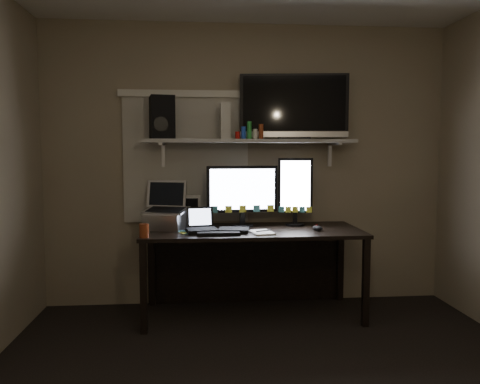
{
  "coord_description": "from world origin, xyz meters",
  "views": [
    {
      "loc": [
        -0.44,
        -2.4,
        1.37
      ],
      "look_at": [
        -0.12,
        1.25,
        1.06
      ],
      "focal_mm": 35.0,
      "sensor_mm": 36.0,
      "label": 1
    }
  ],
  "objects": [
    {
      "name": "file_sorter",
      "position": [
        -0.54,
        1.72,
        0.86
      ],
      "size": [
        0.22,
        0.14,
        0.25
      ],
      "primitive_type": "cube",
      "rotation": [
        0.0,
        0.0,
        -0.29
      ],
      "color": "black",
      "rests_on": "desk"
    },
    {
      "name": "monitor_landscape",
      "position": [
        -0.07,
        1.58,
        1.0
      ],
      "size": [
        0.62,
        0.12,
        0.54
      ],
      "primitive_type": "cube",
      "rotation": [
        0.0,
        0.0,
        0.09
      ],
      "color": "black",
      "rests_on": "desk"
    },
    {
      "name": "wall_shelf",
      "position": [
        0.0,
        1.62,
        1.46
      ],
      "size": [
        1.8,
        0.35,
        0.03
      ],
      "primitive_type": "cube",
      "color": "#9F9F9B",
      "rests_on": "back_wall"
    },
    {
      "name": "cup",
      "position": [
        -0.85,
        1.13,
        0.78
      ],
      "size": [
        0.08,
        0.08,
        0.1
      ],
      "primitive_type": "cylinder",
      "rotation": [
        0.0,
        0.0,
        -0.1
      ],
      "color": "maroon",
      "rests_on": "desk"
    },
    {
      "name": "back_wall",
      "position": [
        0.0,
        1.8,
        1.25
      ],
      "size": [
        3.6,
        0.0,
        3.6
      ],
      "primitive_type": "plane",
      "rotation": [
        1.57,
        0.0,
        0.0
      ],
      "color": "#796B57",
      "rests_on": "floor"
    },
    {
      "name": "speaker",
      "position": [
        -0.74,
        1.62,
        1.66
      ],
      "size": [
        0.24,
        0.27,
        0.36
      ],
      "primitive_type": "cube",
      "rotation": [
        0.0,
        0.0,
        0.18
      ],
      "color": "black",
      "rests_on": "wall_shelf"
    },
    {
      "name": "desk",
      "position": [
        0.0,
        1.55,
        0.55
      ],
      "size": [
        1.8,
        0.75,
        0.73
      ],
      "color": "black",
      "rests_on": "floor"
    },
    {
      "name": "monitor_portrait",
      "position": [
        0.4,
        1.6,
        1.03
      ],
      "size": [
        0.3,
        0.1,
        0.6
      ],
      "primitive_type": "cube",
      "rotation": [
        0.0,
        0.0,
        -0.14
      ],
      "color": "black",
      "rests_on": "desk"
    },
    {
      "name": "keyboard",
      "position": [
        -0.29,
        1.3,
        0.75
      ],
      "size": [
        0.51,
        0.2,
        0.03
      ],
      "primitive_type": "cube",
      "rotation": [
        0.0,
        0.0,
        0.0
      ],
      "color": "black",
      "rests_on": "desk"
    },
    {
      "name": "tablet",
      "position": [
        -0.43,
        1.45,
        0.82
      ],
      "size": [
        0.23,
        0.12,
        0.19
      ],
      "primitive_type": "cube",
      "rotation": [
        0.0,
        0.0,
        0.16
      ],
      "color": "black",
      "rests_on": "desk"
    },
    {
      "name": "window_blinds",
      "position": [
        -0.55,
        1.79,
        1.3
      ],
      "size": [
        1.1,
        0.02,
        1.1
      ],
      "primitive_type": "cube",
      "color": "#B2AFA0",
      "rests_on": "back_wall"
    },
    {
      "name": "bottles",
      "position": [
        -0.01,
        1.56,
        1.56
      ],
      "size": [
        0.25,
        0.09,
        0.16
      ],
      "primitive_type": null,
      "rotation": [
        0.0,
        0.0,
        0.13
      ],
      "color": "#A50F0C",
      "rests_on": "wall_shelf"
    },
    {
      "name": "game_console",
      "position": [
        -0.21,
        1.6,
        1.63
      ],
      "size": [
        0.08,
        0.25,
        0.3
      ],
      "primitive_type": "cube",
      "rotation": [
        0.0,
        0.0,
        -0.01
      ],
      "color": "beige",
      "rests_on": "wall_shelf"
    },
    {
      "name": "laptop",
      "position": [
        -0.71,
        1.49,
        0.93
      ],
      "size": [
        0.42,
        0.38,
        0.39
      ],
      "primitive_type": "cube",
      "rotation": [
        0.0,
        0.0,
        -0.32
      ],
      "color": "silver",
      "rests_on": "desk"
    },
    {
      "name": "sticky_notes",
      "position": [
        -0.48,
        1.34,
        0.73
      ],
      "size": [
        0.37,
        0.3,
        0.0
      ],
      "primitive_type": null,
      "rotation": [
        0.0,
        0.0,
        0.24
      ],
      "color": "#F6FC44",
      "rests_on": "desk"
    },
    {
      "name": "mouse",
      "position": [
        0.53,
        1.32,
        0.75
      ],
      "size": [
        0.1,
        0.13,
        0.04
      ],
      "primitive_type": "ellipsoid",
      "rotation": [
        0.0,
        0.0,
        0.24
      ],
      "color": "black",
      "rests_on": "desk"
    },
    {
      "name": "tv",
      "position": [
        0.39,
        1.66,
        1.76
      ],
      "size": [
        0.95,
        0.29,
        0.56
      ],
      "primitive_type": "cube",
      "rotation": [
        0.0,
        0.0,
        -0.13
      ],
      "color": "black",
      "rests_on": "wall_shelf"
    },
    {
      "name": "notepad",
      "position": [
        0.05,
        1.23,
        0.74
      ],
      "size": [
        0.2,
        0.25,
        0.01
      ],
      "primitive_type": "cube",
      "rotation": [
        0.0,
        0.0,
        0.21
      ],
      "color": "white",
      "rests_on": "desk"
    }
  ]
}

